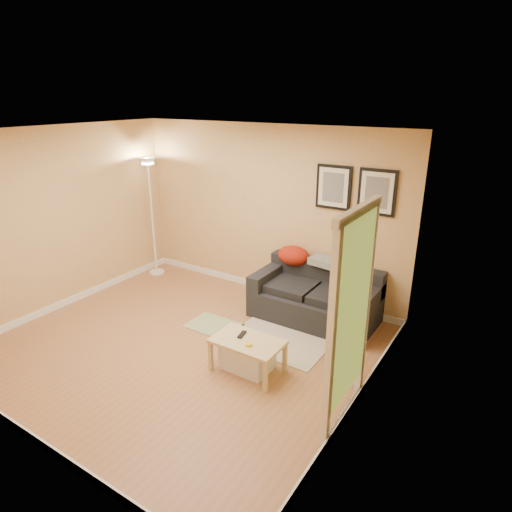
% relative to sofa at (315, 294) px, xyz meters
% --- Properties ---
extents(floor, '(4.50, 4.50, 0.00)m').
position_rel_sofa_xyz_m(floor, '(-1.08, -1.53, -0.38)').
color(floor, '#A46546').
rests_on(floor, ground).
extents(ceiling, '(4.50, 4.50, 0.00)m').
position_rel_sofa_xyz_m(ceiling, '(-1.08, -1.53, 2.23)').
color(ceiling, white).
rests_on(ceiling, wall_back).
extents(wall_back, '(4.50, 0.00, 4.50)m').
position_rel_sofa_xyz_m(wall_back, '(-1.08, 0.47, 0.92)').
color(wall_back, tan).
rests_on(wall_back, ground).
extents(wall_front, '(4.50, 0.00, 4.50)m').
position_rel_sofa_xyz_m(wall_front, '(-1.08, -3.53, 0.92)').
color(wall_front, tan).
rests_on(wall_front, ground).
extents(wall_left, '(0.00, 4.00, 4.00)m').
position_rel_sofa_xyz_m(wall_left, '(-3.33, -1.53, 0.92)').
color(wall_left, tan).
rests_on(wall_left, ground).
extents(wall_right, '(0.00, 4.00, 4.00)m').
position_rel_sofa_xyz_m(wall_right, '(1.17, -1.53, 0.92)').
color(wall_right, tan).
rests_on(wall_right, ground).
extents(baseboard_back, '(4.50, 0.02, 0.10)m').
position_rel_sofa_xyz_m(baseboard_back, '(-1.08, 0.46, -0.33)').
color(baseboard_back, white).
rests_on(baseboard_back, ground).
extents(baseboard_front, '(4.50, 0.02, 0.10)m').
position_rel_sofa_xyz_m(baseboard_front, '(-1.08, -3.52, -0.33)').
color(baseboard_front, white).
rests_on(baseboard_front, ground).
extents(baseboard_left, '(0.02, 4.00, 0.10)m').
position_rel_sofa_xyz_m(baseboard_left, '(-3.32, -1.53, -0.33)').
color(baseboard_left, white).
rests_on(baseboard_left, ground).
extents(baseboard_right, '(0.02, 4.00, 0.10)m').
position_rel_sofa_xyz_m(baseboard_right, '(1.16, -1.53, -0.33)').
color(baseboard_right, white).
rests_on(baseboard_right, ground).
extents(sofa, '(1.70, 0.90, 0.75)m').
position_rel_sofa_xyz_m(sofa, '(0.00, 0.00, 0.00)').
color(sofa, black).
rests_on(sofa, ground).
extents(red_throw, '(0.48, 0.36, 0.28)m').
position_rel_sofa_xyz_m(red_throw, '(-0.49, 0.27, 0.40)').
color(red_throw, '#9E2A0E').
rests_on(red_throw, sofa).
extents(plaid_throw, '(0.45, 0.32, 0.10)m').
position_rel_sofa_xyz_m(plaid_throw, '(0.01, 0.26, 0.41)').
color(plaid_throw, tan).
rests_on(plaid_throw, sofa).
extents(framed_print_left, '(0.50, 0.04, 0.60)m').
position_rel_sofa_xyz_m(framed_print_left, '(-0.00, 0.45, 1.43)').
color(framed_print_left, black).
rests_on(framed_print_left, wall_back).
extents(framed_print_right, '(0.50, 0.04, 0.60)m').
position_rel_sofa_xyz_m(framed_print_right, '(0.60, 0.45, 1.43)').
color(framed_print_right, black).
rests_on(framed_print_right, wall_back).
extents(area_rug, '(1.25, 0.85, 0.01)m').
position_rel_sofa_xyz_m(area_rug, '(-0.12, -0.79, -0.37)').
color(area_rug, '#BCAB95').
rests_on(area_rug, ground).
extents(green_runner, '(0.70, 0.50, 0.01)m').
position_rel_sofa_xyz_m(green_runner, '(-1.06, -0.93, -0.37)').
color(green_runner, '#668C4C').
rests_on(green_runner, ground).
extents(coffee_table, '(0.85, 0.58, 0.40)m').
position_rel_sofa_xyz_m(coffee_table, '(-0.10, -1.54, -0.18)').
color(coffee_table, '#CFB47E').
rests_on(coffee_table, ground).
extents(remote_control, '(0.08, 0.17, 0.02)m').
position_rel_sofa_xyz_m(remote_control, '(-0.21, -1.48, 0.03)').
color(remote_control, black).
rests_on(remote_control, coffee_table).
extents(tape_roll, '(0.07, 0.07, 0.03)m').
position_rel_sofa_xyz_m(tape_roll, '(-0.02, -1.63, 0.04)').
color(tape_roll, yellow).
rests_on(tape_roll, coffee_table).
extents(storage_bin, '(0.57, 0.41, 0.35)m').
position_rel_sofa_xyz_m(storage_bin, '(-0.13, -1.49, -0.20)').
color(storage_bin, white).
rests_on(storage_bin, ground).
extents(side_table, '(0.35, 0.35, 0.53)m').
position_rel_sofa_xyz_m(side_table, '(0.94, -1.11, -0.11)').
color(side_table, white).
rests_on(side_table, ground).
extents(book_stack, '(0.23, 0.27, 0.07)m').
position_rel_sofa_xyz_m(book_stack, '(0.93, -1.11, 0.19)').
color(book_stack, teal).
rests_on(book_stack, side_table).
extents(floor_lamp, '(0.26, 0.26, 2.03)m').
position_rel_sofa_xyz_m(floor_lamp, '(-3.08, 0.03, 0.59)').
color(floor_lamp, white).
rests_on(floor_lamp, ground).
extents(doorway, '(0.12, 1.01, 2.13)m').
position_rel_sofa_xyz_m(doorway, '(1.12, -1.68, 0.65)').
color(doorway, white).
rests_on(doorway, ground).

